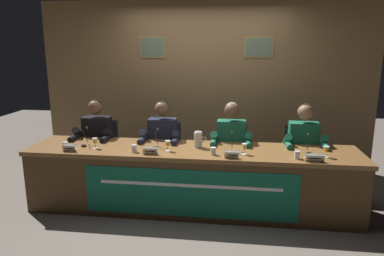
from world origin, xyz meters
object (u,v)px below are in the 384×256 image
(microphone_far_left, at_px, (85,140))
(chair_center_left, at_px, (165,157))
(water_cup_far_left, at_px, (65,146))
(water_cup_center_left, at_px, (134,149))
(juice_glass_far_left, at_px, (95,141))
(microphone_far_right, at_px, (309,147))
(water_pitcher_central, at_px, (198,140))
(microphone_center_right, at_px, (232,146))
(juice_glass_center_left, at_px, (168,144))
(juice_glass_far_right, at_px, (326,150))
(water_cup_center_right, at_px, (213,151))
(juice_glass_center_right, at_px, (244,147))
(nameplate_center_left, at_px, (150,151))
(chair_center_right, at_px, (231,159))
(nameplate_center_right, at_px, (232,155))
(panelist_far_right, at_px, (304,146))
(panelist_far_left, at_px, (95,139))
(chair_far_left, at_px, (102,154))
(panelist_center_right, at_px, (231,143))
(microphone_center_left, at_px, (156,142))
(nameplate_far_right, at_px, (315,158))
(chair_far_right, at_px, (300,162))
(panelist_center_left, at_px, (161,141))
(conference_table, at_px, (191,170))
(nameplate_far_left, at_px, (69,148))
(water_cup_far_right, at_px, (297,155))

(microphone_far_left, height_order, chair_center_left, microphone_far_left)
(water_cup_far_left, bearing_deg, water_cup_center_left, -1.10)
(juice_glass_far_left, relative_size, chair_center_left, 0.14)
(microphone_far_right, bearing_deg, water_pitcher_central, 175.87)
(microphone_center_right, height_order, water_pitcher_central, microphone_center_right)
(water_cup_far_left, xyz_separation_m, juice_glass_center_left, (1.21, 0.07, 0.05))
(juice_glass_far_right, bearing_deg, water_cup_center_right, -177.05)
(juice_glass_center_right, height_order, juice_glass_far_right, same)
(nameplate_center_left, bearing_deg, chair_center_right, 44.05)
(nameplate_center_right, relative_size, panelist_far_right, 0.12)
(panelist_far_left, distance_m, chair_center_left, 0.96)
(chair_far_left, bearing_deg, panelist_far_right, -4.24)
(panelist_far_right, bearing_deg, panelist_center_right, 180.00)
(water_cup_far_left, xyz_separation_m, microphone_center_right, (1.94, 0.14, 0.04))
(water_cup_center_left, relative_size, microphone_center_left, 0.39)
(microphone_far_left, xyz_separation_m, nameplate_center_right, (1.77, -0.26, -0.03))
(chair_center_right, distance_m, nameplate_far_right, 1.30)
(juice_glass_far_right, bearing_deg, chair_far_right, 100.92)
(panelist_center_left, relative_size, microphone_center_left, 5.73)
(juice_glass_center_right, distance_m, water_pitcher_central, 0.58)
(panelist_center_right, xyz_separation_m, microphone_center_right, (0.02, -0.45, 0.10))
(panelist_far_left, bearing_deg, water_cup_far_left, -102.21)
(juice_glass_far_left, xyz_separation_m, microphone_far_right, (2.46, 0.11, -0.01))
(conference_table, xyz_separation_m, nameplate_far_left, (-1.39, -0.17, 0.27))
(panelist_far_left, relative_size, water_pitcher_central, 5.90)
(microphone_center_left, distance_m, water_cup_center_right, 0.72)
(nameplate_far_left, distance_m, water_pitcher_central, 1.49)
(panelist_center_right, xyz_separation_m, microphone_far_right, (0.88, -0.40, 0.10))
(panelist_far_left, relative_size, microphone_far_right, 5.73)
(water_cup_center_left, xyz_separation_m, nameplate_center_right, (1.11, -0.08, 0.00))
(juice_glass_far_left, height_order, panelist_center_right, panelist_center_right)
(microphone_far_left, xyz_separation_m, juice_glass_center_right, (1.91, -0.11, 0.01))
(microphone_far_left, xyz_separation_m, juice_glass_far_right, (2.79, -0.10, 0.01))
(water_cup_far_left, height_order, nameplate_center_left, water_cup_far_left)
(juice_glass_center_right, bearing_deg, nameplate_center_right, -131.72)
(panelist_far_left, distance_m, nameplate_far_left, 0.67)
(nameplate_far_left, distance_m, water_cup_far_right, 2.55)
(chair_far_left, relative_size, water_cup_far_left, 10.73)
(panelist_center_left, height_order, panelist_far_right, same)
(water_cup_center_left, bearing_deg, panelist_center_left, 72.77)
(panelist_center_left, relative_size, water_pitcher_central, 5.90)
(nameplate_center_right, bearing_deg, juice_glass_center_left, 166.89)
(juice_glass_center_right, bearing_deg, panelist_center_right, 106.67)
(panelist_center_left, distance_m, juice_glass_center_left, 0.55)
(water_cup_far_left, distance_m, water_cup_far_right, 2.64)
(microphone_far_left, bearing_deg, chair_center_right, 19.49)
(juice_glass_center_left, bearing_deg, juice_glass_far_left, -180.00)
(conference_table, height_order, chair_center_right, chair_center_right)
(conference_table, relative_size, panelist_center_right, 3.14)
(nameplate_far_left, height_order, chair_center_left, chair_center_left)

